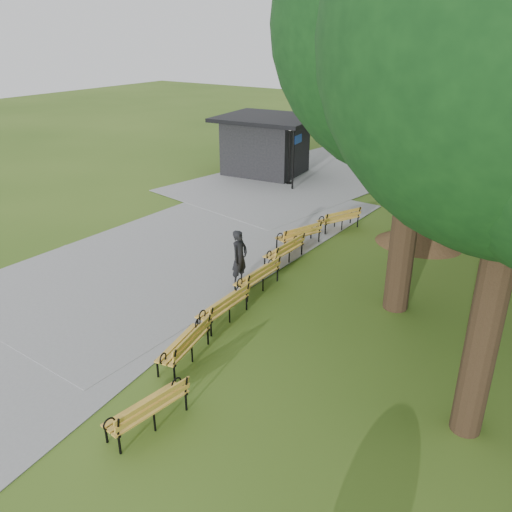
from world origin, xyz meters
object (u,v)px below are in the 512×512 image
Objects in this scene: kiosk at (265,145)px; bench_5 at (298,235)px; bench_2 at (223,306)px; bench_4 at (284,250)px; bench_0 at (147,408)px; bench_6 at (339,219)px; lawn_tree_0 at (429,25)px; lamp_post at (290,142)px; bench_1 at (183,344)px; dirt_mound at (419,234)px; bench_3 at (257,276)px; person at (240,258)px.

kiosk is 10.51m from bench_5.
bench_4 is at bearing -172.27° from bench_2.
bench_6 is (-1.73, 12.31, 0.00)m from bench_0.
lawn_tree_0 is at bearing 170.12° from bench_0.
bench_1 is (5.74, -14.65, -1.75)m from lamp_post.
dirt_mound is at bearing -27.75° from lamp_post.
kiosk is 2.63× the size of bench_1.
bench_5 is 8.70m from lawn_tree_0.
kiosk reaches higher than bench_1.
lamp_post is 13.99m from lawn_tree_0.
lawn_tree_0 is at bearing 108.60° from bench_3.
bench_5 is 2.44m from bench_6.
bench_1 is 1.00× the size of bench_2.
bench_0 is at bearing 14.53° from bench_4.
bench_2 is (-2.67, -8.40, 0.05)m from dirt_mound.
bench_1 is at bearing -149.11° from bench_0.
kiosk is 15.80m from bench_2.
lawn_tree_0 reaches higher than bench_6.
lamp_post is at bearing 134.18° from lawn_tree_0.
bench_1 is 1.00× the size of bench_5.
lawn_tree_0 reaches higher than bench_1.
bench_3 is (7.33, -11.75, -1.13)m from kiosk.
lamp_post is at bearing -126.77° from bench_5.
bench_4 is (6.96, -9.56, -1.13)m from kiosk.
lawn_tree_0 is (3.30, 5.34, 6.98)m from bench_1.
bench_5 is (-0.30, 1.51, 0.00)m from bench_4.
lamp_post is at bearing -148.60° from bench_4.
bench_2 is 1.00× the size of bench_5.
lawn_tree_0 reaches higher than bench_5.
kiosk is 11.88m from bench_4.
bench_1 is 9.39m from lawn_tree_0.
person is 0.93× the size of bench_4.
person is at bearing -5.44° from bench_4.
person is 0.35× the size of kiosk.
bench_0 is at bearing -96.42° from dirt_mound.
bench_0 is at bearing 16.13° from bench_2.
bench_3 is 0.17× the size of lawn_tree_0.
bench_2 is 1.00× the size of bench_6.
lamp_post is 9.80m from bench_4.
bench_6 is at bearing -175.71° from dirt_mound.
bench_4 is 1.00× the size of bench_5.
lawn_tree_0 is (4.29, -0.92, 6.98)m from bench_4.
bench_5 is at bearing -167.05° from bench_4.
bench_2 is at bearing 28.05° from bench_6.
bench_4 is at bearing -159.40° from bench_0.
kiosk is at bearing -151.93° from bench_2.
bench_5 is at bearing 178.00° from bench_1.
bench_0 is (6.65, -16.78, -1.75)m from lamp_post.
bench_6 is 9.44m from lawn_tree_0.
lawn_tree_0 is (4.13, -4.84, 6.98)m from bench_6.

